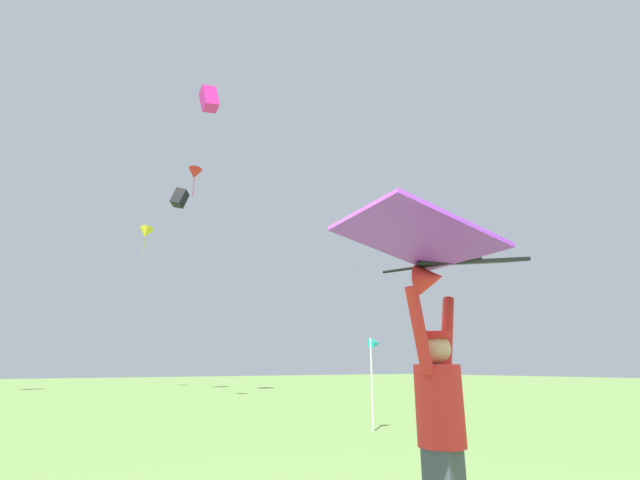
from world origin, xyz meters
name	(u,v)px	position (x,y,z in m)	size (l,w,h in m)	color
kite_flyer_person	(441,429)	(0.04, -0.10, 0.94)	(0.79, 0.43, 1.92)	#424751
held_stunt_kite	(441,256)	(0.07, -0.19, 2.19)	(2.06, 1.40, 0.44)	black
distant_kite_black_high_right	(180,198)	(4.32, 24.11, 11.72)	(1.27, 0.98, 1.36)	black
distant_kite_yellow_low_right	(146,233)	(3.40, 28.69, 10.40)	(1.38, 1.43, 2.21)	yellow
distant_kite_red_far_center	(195,173)	(2.91, 16.42, 10.09)	(0.92, 0.88, 1.45)	red
distant_kite_magenta_overhead_distant	(209,99)	(4.22, 19.38, 16.29)	(1.08, 1.05, 1.55)	#DB2393
marker_flag	(375,350)	(4.27, 5.52, 1.73)	(0.30, 0.24, 2.00)	silver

